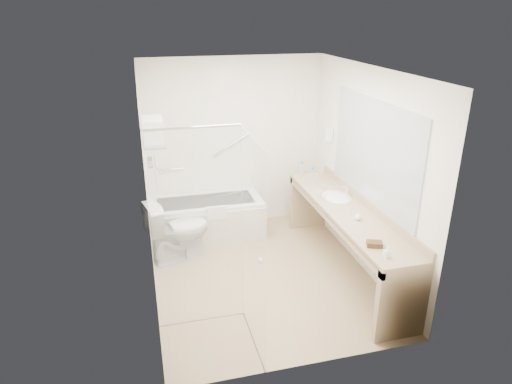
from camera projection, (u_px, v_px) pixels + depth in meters
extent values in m
plane|color=#9C8460|center=(262.00, 275.00, 5.70)|extent=(3.20, 3.20, 0.00)
cube|color=white|center=(263.00, 70.00, 4.76)|extent=(2.60, 3.20, 0.10)
cube|color=white|center=(234.00, 144.00, 6.67)|extent=(2.60, 0.10, 2.50)
cube|color=white|center=(313.00, 247.00, 3.80)|extent=(2.60, 0.10, 2.50)
cube|color=white|center=(147.00, 192.00, 4.93)|extent=(0.10, 3.20, 2.50)
cube|color=white|center=(366.00, 172.00, 5.53)|extent=(0.10, 3.20, 2.50)
cube|color=silver|center=(206.00, 218.00, 6.61)|extent=(1.60, 0.70, 0.55)
cube|color=beige|center=(210.00, 230.00, 6.29)|extent=(1.60, 0.02, 0.50)
cube|color=white|center=(217.00, 213.00, 6.23)|extent=(0.28, 0.06, 0.18)
cylinder|color=silver|center=(170.00, 170.00, 6.53)|extent=(0.40, 0.03, 0.03)
cylinder|color=silver|center=(231.00, 145.00, 6.62)|extent=(0.53, 0.03, 0.33)
cube|color=silver|center=(198.00, 232.00, 4.48)|extent=(0.90, 0.01, 2.10)
cube|color=silver|center=(253.00, 248.00, 4.18)|extent=(0.02, 0.90, 2.10)
cylinder|color=silver|center=(192.00, 128.00, 4.09)|extent=(0.90, 0.02, 0.02)
sphere|color=silver|center=(260.00, 261.00, 4.07)|extent=(0.05, 0.05, 0.05)
cylinder|color=silver|center=(150.00, 162.00, 3.65)|extent=(0.04, 0.10, 0.10)
cube|color=silver|center=(154.00, 142.00, 5.11)|extent=(0.24, 0.55, 0.02)
cylinder|color=silver|center=(156.00, 161.00, 5.19)|extent=(0.02, 0.55, 0.02)
cube|color=white|center=(157.00, 174.00, 5.25)|extent=(0.03, 0.42, 0.32)
cube|color=white|center=(154.00, 137.00, 5.09)|extent=(0.22, 0.40, 0.08)
cube|color=white|center=(153.00, 130.00, 5.06)|extent=(0.22, 0.40, 0.08)
cube|color=white|center=(152.00, 122.00, 5.02)|extent=(0.22, 0.40, 0.08)
cube|color=tan|center=(348.00, 211.00, 5.49)|extent=(0.55, 2.70, 0.05)
cube|color=tan|center=(368.00, 203.00, 5.53)|extent=(0.03, 2.70, 0.10)
cube|color=tan|center=(328.00, 217.00, 5.46)|extent=(0.04, 2.70, 0.08)
cube|color=tan|center=(401.00, 304.00, 4.48)|extent=(0.55, 0.08, 0.80)
cube|color=tan|center=(308.00, 202.00, 6.83)|extent=(0.55, 0.08, 0.80)
ellipsoid|color=silver|center=(336.00, 199.00, 5.86)|extent=(0.40, 0.52, 0.14)
cylinder|color=silver|center=(347.00, 190.00, 5.85)|extent=(0.03, 0.03, 0.14)
cube|color=#A7ADB3|center=(373.00, 152.00, 5.28)|extent=(0.02, 2.00, 1.20)
cube|color=white|center=(329.00, 135.00, 6.39)|extent=(0.08, 0.10, 0.18)
imported|color=silver|center=(178.00, 230.00, 5.95)|extent=(0.91, 0.64, 0.81)
cube|color=#4C311B|center=(374.00, 244.00, 4.62)|extent=(0.18, 0.15, 0.05)
imported|color=white|center=(387.00, 255.00, 4.42)|extent=(0.07, 0.12, 0.05)
imported|color=white|center=(358.00, 217.00, 5.19)|extent=(0.11, 0.12, 0.08)
cylinder|color=silver|center=(312.00, 176.00, 6.31)|extent=(0.07, 0.07, 0.19)
cylinder|color=blue|center=(312.00, 168.00, 6.27)|extent=(0.04, 0.04, 0.03)
cylinder|color=silver|center=(302.00, 170.00, 6.54)|extent=(0.07, 0.07, 0.19)
cylinder|color=blue|center=(302.00, 162.00, 6.50)|extent=(0.04, 0.04, 0.03)
cylinder|color=silver|center=(315.00, 178.00, 6.22)|extent=(0.06, 0.06, 0.18)
cylinder|color=blue|center=(316.00, 171.00, 6.18)|extent=(0.03, 0.03, 0.03)
cylinder|color=silver|center=(319.00, 194.00, 5.82)|extent=(0.10, 0.10, 0.10)
cylinder|color=silver|center=(324.00, 195.00, 5.76)|extent=(0.09, 0.09, 0.09)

